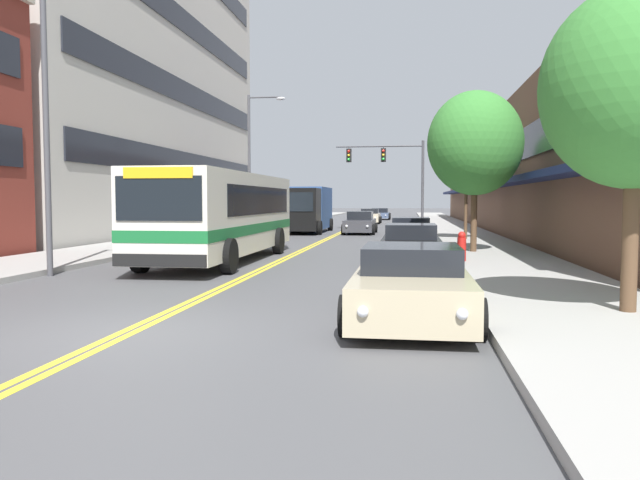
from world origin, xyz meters
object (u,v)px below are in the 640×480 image
Objects in this scene: car_navy_parked_right_mid at (411,233)px; street_tree_right_mid at (475,143)px; car_black_parked_right_far at (411,246)px; car_champagne_moving_lead at (370,217)px; traffic_signal_mast at (392,167)px; street_tree_right_far at (466,159)px; car_red_parked_left_mid at (276,222)px; car_slate_blue_moving_second at (380,214)px; box_truck at (308,208)px; car_silver_parked_left_near at (250,226)px; fire_hydrant at (462,246)px; car_beige_parked_right_foreground at (411,285)px; city_bus at (223,212)px; street_lamp_left_far at (254,152)px; car_dark_grey_moving_third at (360,223)px; street_tree_right_near at (635,88)px; street_lamp_left_near at (54,75)px.

car_navy_parked_right_mid is 5.72m from street_tree_right_mid.
car_black_parked_right_far is 36.01m from car_champagne_moving_lead.
traffic_signal_mast is 11.87m from street_tree_right_far.
car_red_parked_left_mid reaches higher than car_slate_blue_moving_second.
street_tree_right_mid reaches higher than box_truck.
car_silver_parked_left_near is 6.35m from box_truck.
fire_hydrant is at bearing -95.56° from street_tree_right_far.
car_black_parked_right_far is (-0.02, -7.62, 0.00)m from car_navy_parked_right_mid.
car_beige_parked_right_foreground is at bearing -90.11° from car_navy_parked_right_mid.
city_bus is 46.72m from car_slate_blue_moving_second.
traffic_signal_mast is at bearing 17.32° from car_red_parked_left_mid.
car_champagne_moving_lead is 0.53× the size of street_lamp_left_far.
car_black_parked_right_far is 5.09× the size of fire_hydrant.
car_slate_blue_moving_second is 0.50× the size of street_lamp_left_far.
car_dark_grey_moving_third is (-3.08, 11.00, 0.03)m from car_navy_parked_right_mid.
traffic_signal_mast reaches higher than car_navy_parked_right_mid.
car_red_parked_left_mid is 0.89× the size of car_beige_parked_right_foreground.
car_slate_blue_moving_second is (-3.17, 39.60, -0.03)m from car_navy_parked_right_mid.
street_tree_right_mid is (2.32, 12.91, 3.53)m from car_beige_parked_right_foreground.
car_black_parked_right_far is 1.57m from fire_hydrant.
traffic_signal_mast is (7.55, 2.35, 3.70)m from car_red_parked_left_mid.
city_bus is 2.00× the size of street_tree_right_far.
city_bus is 13.81m from street_tree_right_near.
car_silver_parked_left_near is at bearing 122.70° from car_black_parked_right_far.
car_black_parked_right_far is at bearing -84.38° from car_champagne_moving_lead.
car_dark_grey_moving_third is (5.69, 5.00, 0.00)m from car_silver_parked_left_near.
street_lamp_left_near reaches higher than car_silver_parked_left_near.
street_lamp_left_near is 1.69× the size of street_tree_right_far.
car_beige_parked_right_foreground is at bearing -99.79° from fire_hydrant.
car_silver_parked_left_near is 12.11m from street_tree_right_far.
street_lamp_left_far is at bearing 100.53° from city_bus.
car_slate_blue_moving_second is 24.66m from traffic_signal_mast.
car_champagne_moving_lead is at bearing 91.56° from car_dark_grey_moving_third.
car_silver_parked_left_near is 24.41m from car_beige_parked_right_foreground.
street_lamp_left_far reaches higher than car_beige_parked_right_foreground.
car_dark_grey_moving_third is 16.20m from street_tree_right_mid.
traffic_signal_mast is 10.02m from street_lamp_left_far.
street_tree_right_far is (12.12, 16.01, -1.29)m from street_lamp_left_near.
car_black_parked_right_far reaches higher than car_slate_blue_moving_second.
car_dark_grey_moving_third reaches higher than fire_hydrant.
street_tree_right_near is at bearing -81.20° from traffic_signal_mast.
car_beige_parked_right_foreground is 0.77× the size of traffic_signal_mast.
street_tree_right_mid is (8.62, 3.11, 2.47)m from city_bus.
car_slate_blue_moving_second is at bearing 93.82° from car_black_parked_right_far.
car_navy_parked_right_mid is 0.88× the size of street_tree_right_far.
street_tree_right_near is at bearing -77.47° from car_navy_parked_right_mid.
traffic_signal_mast is at bearing -80.00° from car_champagne_moving_lead.
street_tree_right_mid is at bearing 34.36° from street_lamp_left_near.
fire_hydrant is at bearing -57.37° from street_lamp_left_far.
street_tree_right_near reaches higher than car_slate_blue_moving_second.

